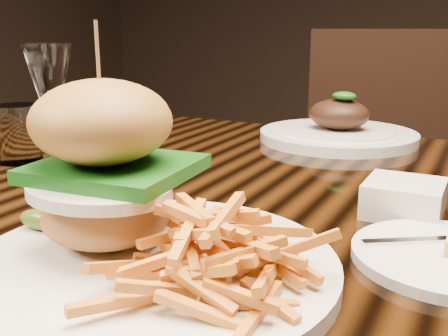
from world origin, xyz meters
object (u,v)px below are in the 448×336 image
at_px(wine_glass, 49,80).
at_px(chair_far, 382,178).
at_px(dining_table, 290,252).
at_px(far_dish, 338,131).
at_px(burger_plate, 143,214).

bearing_deg(wine_glass, chair_far, 73.67).
bearing_deg(dining_table, far_dish, 96.34).
bearing_deg(dining_table, burger_plate, -98.13).
relative_size(dining_table, far_dish, 5.59).
bearing_deg(wine_glass, far_dish, 55.19).
bearing_deg(chair_far, dining_table, -98.21).
height_order(dining_table, burger_plate, burger_plate).
xyz_separation_m(dining_table, far_dish, (-0.04, 0.35, 0.09)).
height_order(burger_plate, far_dish, burger_plate).
distance_m(dining_table, burger_plate, 0.29).
bearing_deg(far_dish, chair_far, 90.87).
relative_size(burger_plate, far_dish, 1.09).
bearing_deg(burger_plate, far_dish, 97.50).
bearing_deg(burger_plate, dining_table, 89.20).
xyz_separation_m(burger_plate, far_dish, (-0.00, 0.61, -0.04)).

